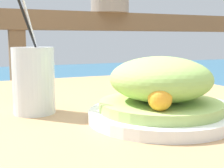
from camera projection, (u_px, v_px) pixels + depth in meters
patio_table at (61, 141)px, 0.74m from camera, size 1.12×0.97×0.74m
railing_fence at (18, 65)px, 1.43m from camera, size 2.80×0.08×1.02m
salad_plate at (160, 94)px, 0.58m from camera, size 0.27×0.27×0.12m
drink_glass at (34, 80)px, 0.64m from camera, size 0.09×0.09×0.25m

